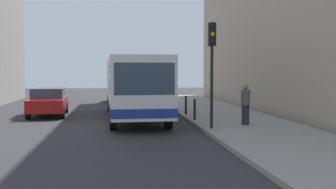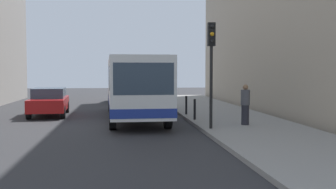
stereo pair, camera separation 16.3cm
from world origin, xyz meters
name	(u,v)px [view 2 (the right image)]	position (x,y,z in m)	size (l,w,h in m)	color
ground_plane	(119,127)	(0.00, 0.00, 0.00)	(80.00, 80.00, 0.00)	#2D2D30
sidewalk	(241,123)	(5.40, 0.00, 0.07)	(4.40, 40.00, 0.15)	gray
bus	(134,84)	(0.75, 3.08, 1.73)	(2.82, 11.09, 3.00)	white
car_beside_bus	(49,101)	(-3.69, 4.78, 0.78)	(2.06, 4.49, 1.48)	maroon
car_behind_bus	(123,92)	(0.33, 13.73, 0.78)	(1.91, 4.43, 1.48)	black
traffic_light	(211,55)	(3.55, -2.10, 3.01)	(0.28, 0.33, 4.10)	black
bollard_near	(195,109)	(3.45, 0.85, 0.62)	(0.11, 0.11, 0.95)	black
bollard_mid	(186,105)	(3.45, 3.23, 0.62)	(0.11, 0.11, 0.95)	black
pedestrian_near_signal	(245,105)	(5.21, -1.16, 0.99)	(0.38, 0.38, 1.68)	#26262D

